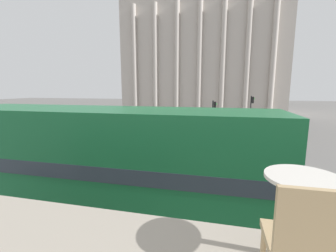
{
  "coord_description": "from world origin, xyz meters",
  "views": [
    {
      "loc": [
        0.29,
        -2.25,
        4.95
      ],
      "look_at": [
        -3.77,
        15.29,
        1.94
      ],
      "focal_mm": 24.0,
      "sensor_mm": 36.0,
      "label": 1
    }
  ],
  "objects_px": {
    "traffic_light_far": "(251,109)",
    "pedestrian_yellow": "(304,130)",
    "pedestrian_red": "(211,117)",
    "traffic_light_mid": "(213,116)",
    "double_decker_bus": "(109,165)",
    "cafe_chair_0": "(304,244)",
    "plaza_building_left": "(203,54)",
    "traffic_light_near": "(235,131)",
    "cafe_dining_table": "(302,199)",
    "car_maroon": "(184,142)"
  },
  "relations": [
    {
      "from": "car_maroon",
      "to": "traffic_light_near",
      "type": "bearing_deg",
      "value": -37.8
    },
    {
      "from": "double_decker_bus",
      "to": "traffic_light_near",
      "type": "bearing_deg",
      "value": 66.1
    },
    {
      "from": "cafe_chair_0",
      "to": "traffic_light_mid",
      "type": "height_order",
      "value": "cafe_chair_0"
    },
    {
      "from": "pedestrian_yellow",
      "to": "traffic_light_mid",
      "type": "bearing_deg",
      "value": 75.97
    },
    {
      "from": "traffic_light_near",
      "to": "double_decker_bus",
      "type": "bearing_deg",
      "value": -121.1
    },
    {
      "from": "double_decker_bus",
      "to": "car_maroon",
      "type": "distance_m",
      "value": 10.97
    },
    {
      "from": "traffic_light_mid",
      "to": "pedestrian_yellow",
      "type": "relative_size",
      "value": 2.29
    },
    {
      "from": "cafe_dining_table",
      "to": "car_maroon",
      "type": "relative_size",
      "value": 0.17
    },
    {
      "from": "traffic_light_mid",
      "to": "pedestrian_red",
      "type": "xyz_separation_m",
      "value": [
        -0.58,
        10.94,
        -1.54
      ]
    },
    {
      "from": "plaza_building_left",
      "to": "pedestrian_red",
      "type": "xyz_separation_m",
      "value": [
        2.81,
        -18.63,
        -11.24
      ]
    },
    {
      "from": "plaza_building_left",
      "to": "traffic_light_mid",
      "type": "height_order",
      "value": "plaza_building_left"
    },
    {
      "from": "traffic_light_near",
      "to": "car_maroon",
      "type": "height_order",
      "value": "traffic_light_near"
    },
    {
      "from": "traffic_light_near",
      "to": "traffic_light_mid",
      "type": "relative_size",
      "value": 0.93
    },
    {
      "from": "plaza_building_left",
      "to": "car_maroon",
      "type": "bearing_deg",
      "value": -87.86
    },
    {
      "from": "plaza_building_left",
      "to": "traffic_light_near",
      "type": "height_order",
      "value": "plaza_building_left"
    },
    {
      "from": "car_maroon",
      "to": "pedestrian_yellow",
      "type": "bearing_deg",
      "value": 33.48
    },
    {
      "from": "double_decker_bus",
      "to": "pedestrian_yellow",
      "type": "relative_size",
      "value": 6.4
    },
    {
      "from": "traffic_light_near",
      "to": "traffic_light_mid",
      "type": "distance_m",
      "value": 6.47
    },
    {
      "from": "cafe_dining_table",
      "to": "traffic_light_near",
      "type": "distance_m",
      "value": 12.39
    },
    {
      "from": "traffic_light_far",
      "to": "pedestrian_red",
      "type": "height_order",
      "value": "traffic_light_far"
    },
    {
      "from": "car_maroon",
      "to": "pedestrian_yellow",
      "type": "height_order",
      "value": "pedestrian_yellow"
    },
    {
      "from": "plaza_building_left",
      "to": "traffic_light_far",
      "type": "relative_size",
      "value": 7.6
    },
    {
      "from": "traffic_light_near",
      "to": "car_maroon",
      "type": "distance_m",
      "value": 5.21
    },
    {
      "from": "double_decker_bus",
      "to": "plaza_building_left",
      "type": "distance_m",
      "value": 44.51
    },
    {
      "from": "pedestrian_red",
      "to": "plaza_building_left",
      "type": "bearing_deg",
      "value": -119.61
    },
    {
      "from": "traffic_light_far",
      "to": "pedestrian_yellow",
      "type": "xyz_separation_m",
      "value": [
        4.54,
        -2.62,
        -1.72
      ]
    },
    {
      "from": "cafe_dining_table",
      "to": "plaza_building_left",
      "type": "relative_size",
      "value": 0.02
    },
    {
      "from": "cafe_chair_0",
      "to": "traffic_light_far",
      "type": "distance_m",
      "value": 25.08
    },
    {
      "from": "traffic_light_mid",
      "to": "traffic_light_far",
      "type": "xyz_separation_m",
      "value": [
        3.93,
        5.77,
        0.16
      ]
    },
    {
      "from": "pedestrian_red",
      "to": "traffic_light_mid",
      "type": "bearing_deg",
      "value": 54.86
    },
    {
      "from": "traffic_light_far",
      "to": "pedestrian_red",
      "type": "bearing_deg",
      "value": 131.16
    },
    {
      "from": "double_decker_bus",
      "to": "traffic_light_far",
      "type": "xyz_separation_m",
      "value": [
        6.96,
        19.61,
        0.3
      ]
    },
    {
      "from": "cafe_dining_table",
      "to": "traffic_light_mid",
      "type": "xyz_separation_m",
      "value": [
        -1.22,
        18.55,
        -1.52
      ]
    },
    {
      "from": "traffic_light_mid",
      "to": "car_maroon",
      "type": "distance_m",
      "value": 4.17
    },
    {
      "from": "cafe_dining_table",
      "to": "double_decker_bus",
      "type": "bearing_deg",
      "value": 132.01
    },
    {
      "from": "traffic_light_far",
      "to": "pedestrian_yellow",
      "type": "distance_m",
      "value": 5.52
    },
    {
      "from": "pedestrian_red",
      "to": "traffic_light_far",
      "type": "bearing_deg",
      "value": 92.97
    },
    {
      "from": "cafe_chair_0",
      "to": "traffic_light_near",
      "type": "distance_m",
      "value": 12.94
    },
    {
      "from": "cafe_chair_0",
      "to": "traffic_light_near",
      "type": "height_order",
      "value": "cafe_chair_0"
    },
    {
      "from": "pedestrian_red",
      "to": "cafe_chair_0",
      "type": "bearing_deg",
      "value": 54.93
    },
    {
      "from": "cafe_dining_table",
      "to": "pedestrian_red",
      "type": "bearing_deg",
      "value": 93.5
    },
    {
      "from": "traffic_light_far",
      "to": "pedestrian_yellow",
      "type": "bearing_deg",
      "value": -30.01
    },
    {
      "from": "cafe_chair_0",
      "to": "pedestrian_red",
      "type": "distance_m",
      "value": 30.24
    },
    {
      "from": "pedestrian_yellow",
      "to": "traffic_light_far",
      "type": "bearing_deg",
      "value": 25.59
    },
    {
      "from": "double_decker_bus",
      "to": "cafe_chair_0",
      "type": "xyz_separation_m",
      "value": [
        4.08,
        -5.27,
        1.64
      ]
    },
    {
      "from": "traffic_light_far",
      "to": "car_maroon",
      "type": "height_order",
      "value": "traffic_light_far"
    },
    {
      "from": "cafe_dining_table",
      "to": "cafe_chair_0",
      "type": "relative_size",
      "value": 0.8
    },
    {
      "from": "cafe_chair_0",
      "to": "car_maroon",
      "type": "xyz_separation_m",
      "value": [
        -3.23,
        16.07,
        -3.35
      ]
    },
    {
      "from": "traffic_light_far",
      "to": "pedestrian_yellow",
      "type": "height_order",
      "value": "traffic_light_far"
    },
    {
      "from": "double_decker_bus",
      "to": "pedestrian_yellow",
      "type": "bearing_deg",
      "value": 63.1
    }
  ]
}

